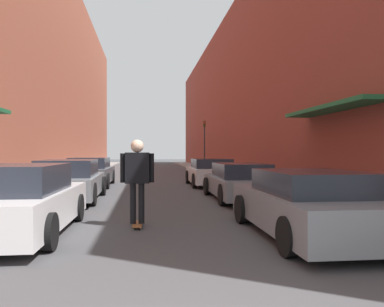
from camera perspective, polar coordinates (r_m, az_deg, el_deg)
ground at (r=22.40m, az=-6.38°, el=-3.84°), size 115.40×115.40×0.00m
curb_strip_left at (r=27.97m, az=-16.22°, el=-2.91°), size 1.80×52.46×0.12m
curb_strip_right at (r=28.09m, az=3.08°, el=-2.89°), size 1.80×52.46×0.12m
building_row_left at (r=29.09m, az=-22.01°, el=11.57°), size 4.90×52.46×14.64m
building_row_right at (r=29.01m, az=8.79°, el=8.66°), size 4.90×52.46×11.68m
parked_car_left_0 at (r=7.98m, az=-25.00°, el=-6.64°), size 1.96×4.31×1.36m
parked_car_left_1 at (r=12.92m, az=-18.20°, el=-3.99°), size 2.03×4.48×1.34m
parked_car_left_2 at (r=17.99m, az=-15.22°, el=-2.79°), size 1.95×4.60×1.34m
parked_car_right_0 at (r=7.52m, az=17.22°, el=-7.36°), size 2.02×4.48×1.25m
parked_car_right_1 at (r=12.69m, az=7.25°, el=-4.31°), size 1.91×4.56×1.22m
parked_car_right_2 at (r=17.82m, az=2.85°, el=-2.89°), size 2.05×4.12×1.27m
skateboarder at (r=8.08m, az=-8.35°, el=-2.96°), size 0.72×0.78×1.87m
traffic_light at (r=28.07m, az=1.90°, el=1.98°), size 0.16×0.22×3.80m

